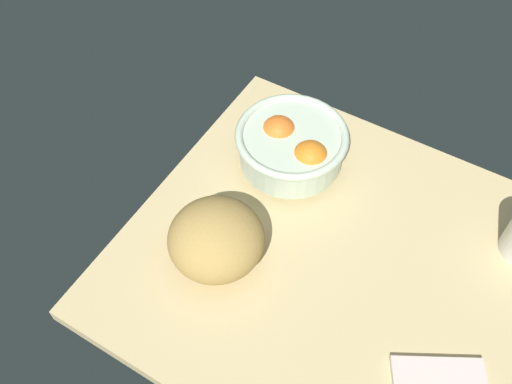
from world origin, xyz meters
TOP-DOWN VIEW (x-y plane):
  - ground_plane at (0.00, 0.00)cm, footprint 76.05×67.81cm
  - fruit_bowl at (18.51, -14.84)cm, footprint 21.81×21.81cm
  - bread_loaf at (19.49, 10.31)cm, footprint 23.61×23.61cm

SIDE VIEW (x-z plane):
  - ground_plane at x=0.00cm, z-range -3.00..0.00cm
  - bread_loaf at x=19.49cm, z-range 0.00..11.57cm
  - fruit_bowl at x=18.51cm, z-range 0.76..11.19cm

